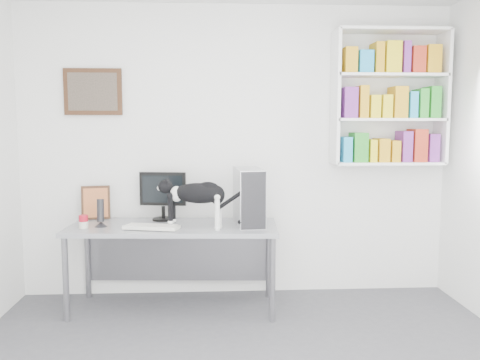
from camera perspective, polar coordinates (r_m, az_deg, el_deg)
The scene contains 11 objects.
room at distance 2.78m, azimuth 1.56°, elevation 0.91°, with size 4.01×4.01×2.70m.
bookshelf at distance 4.90m, azimuth 16.42°, elevation 8.87°, with size 1.03×0.28×1.24m, color white.
wall_art at distance 4.86m, azimuth -16.18°, elevation 9.49°, with size 0.52×0.04×0.42m, color #402414.
desk at distance 4.52m, azimuth -7.44°, elevation -9.66°, with size 1.78×0.69×0.74m, color gray.
monitor at distance 4.63m, azimuth -8.64°, elevation -1.76°, with size 0.42×0.20×0.45m, color black.
keyboard at distance 4.29m, azimuth -9.88°, elevation -5.22°, with size 0.45×0.17×0.03m, color beige.
pc_tower at distance 4.39m, azimuth 1.00°, elevation -1.87°, with size 0.22×0.49×0.49m, color #AFB0B4.
speaker at distance 4.46m, azimuth -15.39°, elevation -3.52°, with size 0.11×0.11×0.25m, color black.
leaning_print at distance 4.82m, azimuth -15.89°, elevation -2.39°, with size 0.26×0.10×0.32m, color #402414.
soup_can at distance 4.45m, azimuth -17.16°, elevation -4.49°, with size 0.08×0.08×0.11m, color #AE0E20.
cat at distance 4.24m, azimuth -4.89°, elevation -2.78°, with size 0.65×0.17×0.40m, color black, non-canonical shape.
Camera 1 is at (-0.23, -2.76, 1.61)m, focal length 38.00 mm.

